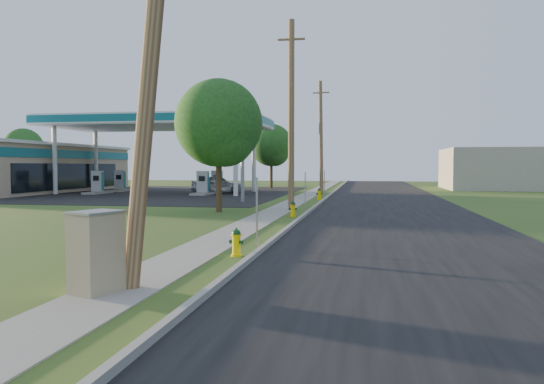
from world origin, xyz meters
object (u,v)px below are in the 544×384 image
Objects in this scene: hydrant_near at (236,242)px; utility_pole_mid at (291,115)px; fuel_pump_se at (217,184)px; hydrant_mid at (293,209)px; utility_cabinet at (96,252)px; utility_pole_near at (153,30)px; fuel_pump_ne at (203,186)px; hydrant_far at (319,194)px; tree_verge at (220,126)px; fuel_pump_sw at (120,183)px; utility_pole_far at (321,136)px; price_pylon at (242,116)px; fuel_pump_nw at (98,185)px; tree_back at (24,149)px; car_silver at (218,184)px; tree_lot at (272,147)px.

utility_pole_mid is at bearing 92.39° from hydrant_near.
hydrant_mid is (9.48, -20.56, -0.37)m from fuel_pump_se.
utility_cabinet is (-1.53, -14.89, 0.40)m from hydrant_mid.
hydrant_mid is 14.97m from utility_cabinet.
utility_pole_near reaches higher than fuel_pump_ne.
utility_pole_near is 26.89m from hydrant_far.
fuel_pump_ne is 16.20m from tree_verge.
fuel_pump_se is at bearing 0.00° from fuel_pump_sw.
utility_pole_near is 12.91× the size of hydrant_near.
utility_pole_far is at bearing 80.52° from tree_verge.
fuel_pump_ne is at bearing 123.69° from price_pylon.
utility_pole_far is 9.84m from fuel_pump_se.
price_pylon is 1.03× the size of tree_verge.
fuel_pump_nw is 9.85m from fuel_pump_se.
utility_pole_near is 1.51× the size of tree_back.
car_silver reaches higher than hydrant_far.
fuel_pump_nw is 17.93m from tree_back.
utility_pole_mid is 13.34× the size of hydrant_near.
hydrant_mid is (0.58, -21.56, -4.45)m from utility_pole_far.
utility_pole_mid is 3.06× the size of fuel_pump_nw.
tree_lot is at bearing 101.89° from hydrant_mid.
utility_cabinet is (-0.94, -18.45, -4.20)m from utility_pole_mid.
fuel_pump_se is (-8.90, 35.00, -4.08)m from utility_pole_near.
price_pylon is at bearing -32.72° from tree_back.
hydrant_mid is (0.58, -3.56, -4.60)m from utility_pole_mid.
utility_pole_far is 22.02m from hydrant_mid.
utility_pole_far is 1.51× the size of tree_back.
utility_pole_far is 2.97× the size of fuel_pump_se.
fuel_pump_nw is at bearing -156.04° from fuel_pump_se.
tree_verge reaches higher than utility_cabinet.
tree_back is at bearing 164.15° from fuel_pump_se.
price_pylon is 9.33× the size of hydrant_near.
utility_pole_mid is 19.65m from fuel_pump_se.
fuel_pump_sw is 2.12× the size of utility_cabinet.
utility_cabinet is at bearing -109.65° from hydrant_near.
utility_cabinet is at bearing -64.44° from fuel_pump_sw.
car_silver is (0.57, -1.69, 0.04)m from fuel_pump_se.
tree_back is (-14.11, 10.56, 3.32)m from fuel_pump_nw.
utility_pole_mid is at bearing -62.37° from fuel_pump_se.
hydrant_near is at bearing -72.51° from tree_verge.
tree_lot reaches higher than tree_back.
utility_cabinet is (2.36, -16.66, -3.51)m from tree_verge.
tree_verge is 5.79m from hydrant_mid.
fuel_pump_nw and fuel_pump_ne have the same top height.
hydrant_near is (32.60, -37.71, -3.68)m from tree_back.
utility_pole_mid reaches higher than fuel_pump_nw.
fuel_pump_ne is 4.00m from fuel_pump_se.
utility_pole_near is 52.46m from tree_back.
fuel_pump_nw is at bearing -132.12° from tree_lot.
utility_pole_near reaches higher than fuel_pump_nw.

